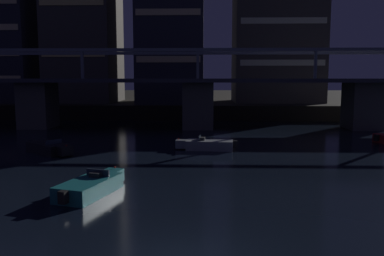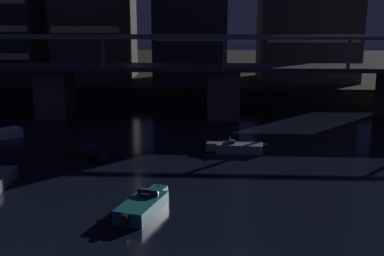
{
  "view_description": "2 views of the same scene",
  "coord_description": "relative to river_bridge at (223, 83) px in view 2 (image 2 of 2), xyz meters",
  "views": [
    {
      "loc": [
        0.71,
        -12.04,
        5.91
      ],
      "look_at": [
        -0.18,
        17.0,
        2.31
      ],
      "focal_mm": 36.79,
      "sensor_mm": 36.0,
      "label": 1
    },
    {
      "loc": [
        -0.98,
        -18.19,
        11.12
      ],
      "look_at": [
        -2.76,
        18.15,
        2.7
      ],
      "focal_mm": 44.07,
      "sensor_mm": 36.0,
      "label": 2
    }
  ],
  "objects": [
    {
      "name": "far_riverbank",
      "position": [
        0.0,
        48.01,
        -2.92
      ],
      "size": [
        240.0,
        80.0,
        2.2
      ],
      "primitive_type": "cube",
      "color": "black",
      "rests_on": "ground"
    },
    {
      "name": "speedboat_far_left",
      "position": [
        -11.72,
        -16.66,
        -3.61
      ],
      "size": [
        4.62,
        4.1,
        1.16
      ],
      "color": "black",
      "rests_on": "ground"
    },
    {
      "name": "speedboat_far_center",
      "position": [
        -5.1,
        -27.83,
        -3.61
      ],
      "size": [
        2.84,
        5.17,
        1.16
      ],
      "color": "#196066",
      "rests_on": "ground"
    },
    {
      "name": "tower_west_low",
      "position": [
        -32.07,
        16.13,
        7.87
      ],
      "size": [
        10.95,
        9.3,
        19.69
      ],
      "color": "#282833",
      "rests_on": "far_riverbank"
    },
    {
      "name": "river_bridge",
      "position": [
        0.0,
        0.0,
        0.0
      ],
      "size": [
        84.55,
        6.4,
        9.38
      ],
      "color": "#4C4944",
      "rests_on": "ground"
    },
    {
      "name": "speedboat_near_left",
      "position": [
        0.98,
        -14.65,
        -3.61
      ],
      "size": [
        5.23,
        2.13,
        1.16
      ],
      "color": "gray",
      "rests_on": "ground"
    }
  ]
}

